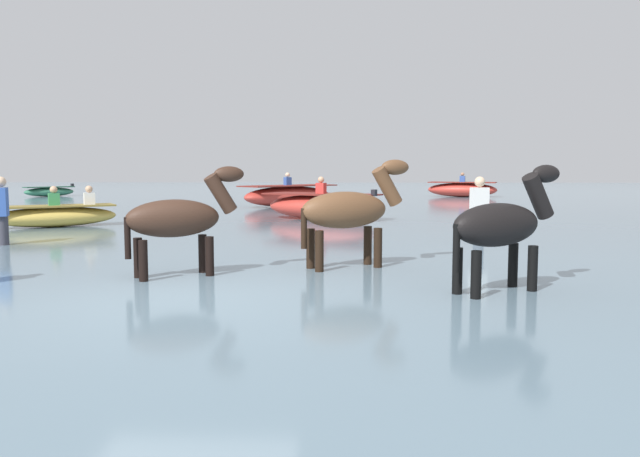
{
  "coord_description": "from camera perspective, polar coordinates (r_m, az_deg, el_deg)",
  "views": [
    {
      "loc": [
        1.84,
        -6.83,
        1.8
      ],
      "look_at": [
        1.45,
        3.14,
        0.83
      ],
      "focal_mm": 35.2,
      "sensor_mm": 36.0,
      "label": 1
    }
  ],
  "objects": [
    {
      "name": "ground_plane",
      "position": [
        7.3,
        -12.6,
        -8.85
      ],
      "size": [
        120.0,
        120.0,
        0.0
      ],
      "primitive_type": "plane",
      "color": "gray"
    },
    {
      "name": "water_surface",
      "position": [
        17.01,
        -3.99,
        0.04
      ],
      "size": [
        90.0,
        90.0,
        0.33
      ],
      "primitive_type": "cube",
      "color": "slate",
      "rests_on": "ground"
    },
    {
      "name": "horse_lead_bay",
      "position": [
        9.2,
        2.66,
        1.42
      ],
      "size": [
        1.71,
        1.05,
        1.92
      ],
      "color": "brown",
      "rests_on": "ground"
    },
    {
      "name": "horse_trailing_dark_bay",
      "position": [
        8.66,
        -12.73,
        0.63
      ],
      "size": [
        1.58,
        1.11,
        1.82
      ],
      "color": "#382319",
      "rests_on": "ground"
    },
    {
      "name": "horse_flank_black",
      "position": [
        7.69,
        16.13,
        0.01
      ],
      "size": [
        1.58,
        1.14,
        1.83
      ],
      "color": "black",
      "rests_on": "ground"
    },
    {
      "name": "boat_near_starboard",
      "position": [
        23.94,
        -2.88,
        3.0
      ],
      "size": [
        3.85,
        3.83,
        1.28
      ],
      "color": "#BC382D",
      "rests_on": "water_surface"
    },
    {
      "name": "boat_mid_outer",
      "position": [
        17.82,
        0.12,
        2.03
      ],
      "size": [
        3.63,
        2.73,
        1.22
      ],
      "color": "#BC382D",
      "rests_on": "water_surface"
    },
    {
      "name": "boat_distant_west",
      "position": [
        34.89,
        -23.39,
        3.1
      ],
      "size": [
        2.34,
        2.31,
        0.64
      ],
      "color": "#337556",
      "rests_on": "water_surface"
    },
    {
      "name": "boat_near_port",
      "position": [
        32.36,
        12.79,
        3.49
      ],
      "size": [
        3.66,
        2.26,
        1.23
      ],
      "color": "#BC382D",
      "rests_on": "water_surface"
    },
    {
      "name": "boat_far_inshore",
      "position": [
        16.92,
        -22.95,
        1.09
      ],
      "size": [
        3.0,
        2.29,
        1.02
      ],
      "color": "gold",
      "rests_on": "water_surface"
    },
    {
      "name": "person_onlooker_right",
      "position": [
        12.38,
        14.25,
        1.08
      ],
      "size": [
        0.35,
        0.25,
        1.63
      ],
      "color": "#383842",
      "rests_on": "ground"
    },
    {
      "name": "person_wading_close",
      "position": [
        13.36,
        -26.92,
        0.96
      ],
      "size": [
        0.29,
        0.37,
        1.63
      ],
      "color": "#383842",
      "rests_on": "ground"
    }
  ]
}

